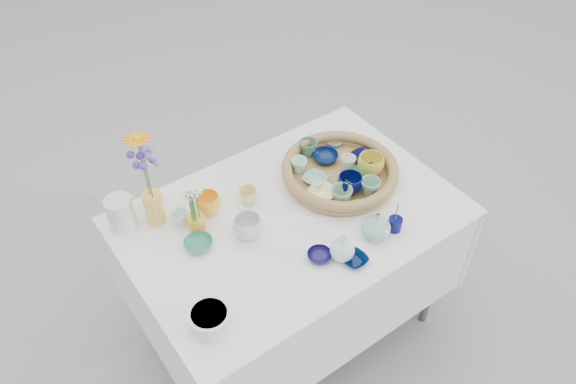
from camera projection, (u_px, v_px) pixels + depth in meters
ground at (290, 326)px, 2.68m from camera, size 80.00×80.00×0.00m
display_table at (290, 326)px, 2.68m from camera, size 1.26×0.86×0.77m
wicker_tray at (340, 172)px, 2.27m from camera, size 0.47×0.47×0.08m
tray_ceramic_0 at (325, 157)px, 2.34m from camera, size 0.14×0.14×0.03m
tray_ceramic_1 at (363, 158)px, 2.35m from camera, size 0.11×0.11×0.03m
tray_ceramic_2 at (371, 165)px, 2.27m from camera, size 0.13×0.13×0.09m
tray_ceramic_3 at (356, 177)px, 2.26m from camera, size 0.12×0.12×0.03m
tray_ceramic_4 at (341, 196)px, 2.14m from camera, size 0.10×0.10×0.08m
tray_ceramic_5 at (315, 179)px, 2.25m from camera, size 0.12×0.12×0.02m
tray_ceramic_6 at (299, 166)px, 2.28m from camera, size 0.07×0.07×0.06m
tray_ceramic_7 at (348, 163)px, 2.30m from camera, size 0.08×0.08×0.06m
tray_ceramic_8 at (335, 141)px, 2.43m from camera, size 0.11×0.11×0.03m
tray_ceramic_9 at (350, 184)px, 2.19m from camera, size 0.12×0.12×0.08m
tray_ceramic_10 at (323, 193)px, 2.19m from camera, size 0.11×0.11×0.03m
tray_ceramic_11 at (370, 188)px, 2.18m from camera, size 0.10×0.10×0.07m
tray_ceramic_12 at (308, 148)px, 2.36m from camera, size 0.09×0.09×0.07m
loose_ceramic_0 at (208, 204)px, 2.14m from camera, size 0.11×0.11×0.08m
loose_ceramic_1 at (248, 197)px, 2.17m from camera, size 0.08×0.08×0.07m
loose_ceramic_2 at (199, 244)px, 2.02m from camera, size 0.14×0.14×0.03m
loose_ceramic_3 at (248, 227)px, 2.05m from camera, size 0.11×0.11×0.08m
loose_ceramic_4 at (320, 256)px, 1.99m from camera, size 0.10×0.10×0.03m
loose_ceramic_5 at (181, 218)px, 2.10m from camera, size 0.08×0.08×0.06m
loose_ceramic_6 at (355, 260)px, 1.98m from camera, size 0.09×0.09×0.02m
fluted_bowl at (210, 319)px, 1.77m from camera, size 0.17×0.17×0.07m
bud_vase_paleblue at (343, 246)px, 1.95m from camera, size 0.09×0.09×0.14m
bud_vase_seafoam at (376, 225)px, 2.03m from camera, size 0.11×0.11×0.11m
bud_vase_cobalt at (395, 224)px, 2.08m from camera, size 0.06×0.06×0.05m
single_daisy at (397, 210)px, 2.03m from camera, size 0.07×0.07×0.12m
tall_vase_yellow at (154, 208)px, 2.08m from camera, size 0.09×0.09×0.14m
gerbera at (144, 167)px, 1.95m from camera, size 0.14×0.14×0.27m
hydrangea at (148, 179)px, 1.97m from camera, size 0.07×0.07×0.25m
white_pitcher at (121, 213)px, 2.06m from camera, size 0.16×0.14×0.14m
daisy_cup at (197, 224)px, 2.07m from camera, size 0.08×0.08×0.07m
daisy_posy at (195, 204)px, 1.98m from camera, size 0.08×0.08×0.15m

